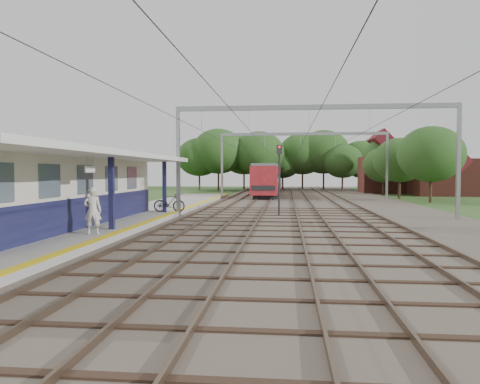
{
  "coord_description": "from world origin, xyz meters",
  "views": [
    {
      "loc": [
        1.84,
        -14.0,
        2.88
      ],
      "look_at": [
        -1.18,
        16.06,
        1.6
      ],
      "focal_mm": 35.0,
      "sensor_mm": 36.0,
      "label": 1
    }
  ],
  "objects": [
    {
      "name": "ballast_bed",
      "position": [
        4.0,
        30.0,
        0.05
      ],
      "size": [
        18.0,
        90.0,
        0.1
      ],
      "primitive_type": "cube",
      "color": "#473D33",
      "rests_on": "ground"
    },
    {
      "name": "rail_tracks",
      "position": [
        1.5,
        30.0,
        0.18
      ],
      "size": [
        11.8,
        88.0,
        0.15
      ],
      "color": "brown",
      "rests_on": "ballast_bed"
    },
    {
      "name": "yellow_stripe",
      "position": [
        -5.25,
        14.0,
        0.35
      ],
      "size": [
        0.45,
        52.0,
        0.01
      ],
      "primitive_type": "cube",
      "color": "yellow",
      "rests_on": "platform"
    },
    {
      "name": "ground",
      "position": [
        0.0,
        0.0,
        0.0
      ],
      "size": [
        160.0,
        160.0,
        0.0
      ],
      "primitive_type": "plane",
      "color": "#2D4C1E",
      "rests_on": "ground"
    },
    {
      "name": "person",
      "position": [
        -6.04,
        4.3,
        1.32
      ],
      "size": [
        0.8,
        0.63,
        1.93
      ],
      "primitive_type": "imported",
      "rotation": [
        0.0,
        0.0,
        3.41
      ],
      "color": "beige",
      "rests_on": "platform"
    },
    {
      "name": "train",
      "position": [
        -0.5,
        49.93,
        2.06
      ],
      "size": [
        2.79,
        34.78,
        3.68
      ],
      "color": "black",
      "rests_on": "ballast_bed"
    },
    {
      "name": "tree_band",
      "position": [
        3.84,
        57.12,
        4.92
      ],
      "size": [
        31.72,
        30.88,
        8.82
      ],
      "color": "#382619",
      "rests_on": "ground"
    },
    {
      "name": "catenary_system",
      "position": [
        3.39,
        25.28,
        5.51
      ],
      "size": [
        17.22,
        88.0,
        7.0
      ],
      "color": "gray",
      "rests_on": "ground"
    },
    {
      "name": "house_near",
      "position": [
        21.0,
        46.0,
        2.99
      ],
      "size": [
        7.0,
        6.12,
        7.89
      ],
      "color": "brown",
      "rests_on": "ground"
    },
    {
      "name": "signal_post",
      "position": [
        1.35,
        15.85,
        2.97
      ],
      "size": [
        0.36,
        0.31,
        4.61
      ],
      "rotation": [
        0.0,
        0.0,
        0.27
      ],
      "color": "black",
      "rests_on": "ground"
    },
    {
      "name": "bicycle",
      "position": [
        -5.6,
        15.0,
        0.95
      ],
      "size": [
        2.02,
        0.64,
        1.2
      ],
      "primitive_type": "imported",
      "rotation": [
        0.0,
        0.0,
        1.61
      ],
      "color": "black",
      "rests_on": "platform"
    },
    {
      "name": "station_building",
      "position": [
        -8.88,
        7.0,
        2.04
      ],
      "size": [
        3.41,
        18.0,
        3.4
      ],
      "color": "beige",
      "rests_on": "platform"
    },
    {
      "name": "platform",
      "position": [
        -7.5,
        14.0,
        0.17
      ],
      "size": [
        5.0,
        52.0,
        0.35
      ],
      "primitive_type": "cube",
      "color": "gray",
      "rests_on": "ground"
    },
    {
      "name": "canopy",
      "position": [
        -7.77,
        6.0,
        3.64
      ],
      "size": [
        6.4,
        20.0,
        3.44
      ],
      "color": "#12133B",
      "rests_on": "platform"
    },
    {
      "name": "house_far",
      "position": [
        16.0,
        52.0,
        3.23
      ],
      "size": [
        8.0,
        6.12,
        8.66
      ],
      "color": "brown",
      "rests_on": "ground"
    }
  ]
}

